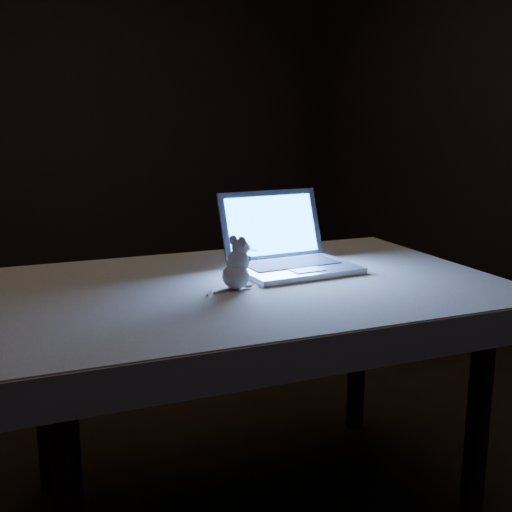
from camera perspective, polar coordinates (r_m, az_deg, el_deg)
floor at (r=2.51m, az=-0.48°, el=-18.36°), size 5.00×5.00×0.00m
back_wall at (r=4.47m, az=-18.47°, el=12.00°), size 4.50×0.04×2.60m
table at (r=2.13m, az=-0.42°, el=-12.65°), size 1.58×1.17×0.77m
tablecloth at (r=1.99m, az=-1.24°, el=-3.94°), size 1.78×1.46×0.10m
laptop at (r=2.11m, az=3.60°, el=2.06°), size 0.42×0.38×0.26m
plush_mouse at (r=1.90m, az=-1.83°, el=-0.64°), size 0.16×0.16×0.16m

